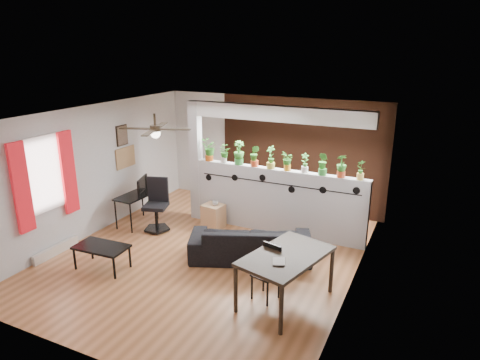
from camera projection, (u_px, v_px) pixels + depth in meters
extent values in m
cube|color=#975931|center=(208.00, 257.00, 7.92)|extent=(6.30, 7.10, 0.10)
cube|color=#B7B7BA|center=(269.00, 151.00, 10.12)|extent=(6.30, 0.04, 2.90)
cube|color=#B7B7BA|center=(76.00, 264.00, 4.92)|extent=(6.30, 0.04, 2.90)
cube|color=#B7B7BA|center=(93.00, 170.00, 8.59)|extent=(0.04, 7.10, 2.90)
cube|color=#B7B7BA|center=(357.00, 212.00, 6.45)|extent=(0.04, 7.10, 2.90)
cube|color=white|center=(204.00, 111.00, 7.11)|extent=(6.30, 7.10, 0.10)
cube|color=#BCBCC1|center=(278.00, 201.00, 8.67)|extent=(3.60, 0.18, 1.35)
cube|color=white|center=(280.00, 114.00, 8.14)|extent=(3.60, 0.18, 0.30)
cube|color=#BCBCC1|center=(196.00, 161.00, 9.26)|extent=(0.22, 0.20, 2.60)
cube|color=#984B2C|center=(301.00, 155.00, 9.75)|extent=(3.90, 0.05, 2.60)
cube|color=black|center=(277.00, 184.00, 8.47)|extent=(3.31, 0.01, 0.02)
cylinder|color=black|center=(209.00, 178.00, 9.12)|extent=(0.14, 0.01, 0.14)
cylinder|color=black|center=(235.00, 178.00, 8.85)|extent=(0.14, 0.01, 0.14)
cylinder|color=black|center=(262.00, 178.00, 8.57)|extent=(0.14, 0.01, 0.14)
cylinder|color=black|center=(292.00, 190.00, 8.36)|extent=(0.14, 0.01, 0.14)
cylinder|color=black|center=(323.00, 190.00, 8.09)|extent=(0.14, 0.01, 0.14)
cylinder|color=black|center=(356.00, 191.00, 7.81)|extent=(0.14, 0.01, 0.14)
cube|color=white|center=(43.00, 174.00, 7.46)|extent=(0.02, 0.95, 1.25)
cube|color=white|center=(44.00, 174.00, 7.46)|extent=(0.04, 1.05, 1.35)
cube|color=red|center=(21.00, 188.00, 7.04)|extent=(0.06, 0.30, 1.55)
cube|color=red|center=(68.00, 173.00, 7.90)|extent=(0.06, 0.30, 1.55)
cube|color=silver|center=(56.00, 250.00, 7.88)|extent=(0.08, 1.00, 0.18)
cube|color=#A0784D|center=(126.00, 157.00, 9.37)|extent=(0.03, 0.60, 0.45)
cube|color=#8C7259|center=(122.00, 135.00, 9.18)|extent=(0.03, 0.30, 0.40)
cube|color=black|center=(122.00, 135.00, 9.18)|extent=(0.02, 0.34, 0.44)
cylinder|color=black|center=(155.00, 119.00, 7.22)|extent=(0.04, 0.04, 0.20)
cylinder|color=black|center=(155.00, 128.00, 7.27)|extent=(0.18, 0.18, 0.10)
sphere|color=white|center=(155.00, 133.00, 7.30)|extent=(0.17, 0.17, 0.17)
cube|color=black|center=(175.00, 129.00, 7.24)|extent=(0.55, 0.29, 0.01)
cube|color=black|center=(161.00, 125.00, 7.60)|extent=(0.29, 0.55, 0.01)
cube|color=black|center=(136.00, 128.00, 7.30)|extent=(0.55, 0.29, 0.01)
cube|color=black|center=(149.00, 133.00, 6.95)|extent=(0.29, 0.55, 0.01)
cylinder|color=#CB5917|center=(209.00, 158.00, 9.10)|extent=(0.17, 0.17, 0.12)
imported|color=#1D5C1A|center=(209.00, 148.00, 9.03)|extent=(0.31, 0.31, 0.36)
cylinder|color=silver|center=(224.00, 160.00, 8.95)|extent=(0.13, 0.13, 0.12)
imported|color=#1D5C1A|center=(224.00, 151.00, 8.90)|extent=(0.21, 0.18, 0.27)
cylinder|color=green|center=(239.00, 161.00, 8.81)|extent=(0.18, 0.18, 0.12)
imported|color=#1D5C1A|center=(239.00, 150.00, 8.74)|extent=(0.33, 0.33, 0.39)
cylinder|color=#BB3F1D|center=(255.00, 163.00, 8.67)|extent=(0.16, 0.16, 0.12)
imported|color=#1D5C1A|center=(255.00, 153.00, 8.60)|extent=(0.24, 0.20, 0.34)
cylinder|color=gold|center=(271.00, 165.00, 8.52)|extent=(0.17, 0.17, 0.12)
imported|color=#1D5C1A|center=(271.00, 155.00, 8.46)|extent=(0.30, 0.27, 0.36)
cylinder|color=orange|center=(287.00, 167.00, 8.38)|extent=(0.13, 0.13, 0.12)
imported|color=#1D5C1A|center=(288.00, 158.00, 8.32)|extent=(0.24, 0.24, 0.28)
cylinder|color=white|center=(305.00, 170.00, 8.24)|extent=(0.13, 0.13, 0.12)
imported|color=#1D5C1A|center=(305.00, 160.00, 8.18)|extent=(0.23, 0.20, 0.28)
cylinder|color=green|center=(322.00, 172.00, 8.09)|extent=(0.16, 0.16, 0.12)
imported|color=#1D5C1A|center=(323.00, 161.00, 8.03)|extent=(0.29, 0.28, 0.34)
cylinder|color=#CC4720|center=(341.00, 174.00, 7.95)|extent=(0.16, 0.16, 0.12)
imported|color=#1D5C1A|center=(342.00, 163.00, 7.89)|extent=(0.28, 0.27, 0.33)
cylinder|color=#EABD52|center=(360.00, 176.00, 7.81)|extent=(0.13, 0.13, 0.12)
imported|color=#1D5C1A|center=(361.00, 167.00, 7.75)|extent=(0.23, 0.22, 0.28)
imported|color=black|center=(251.00, 243.00, 7.70)|extent=(2.22, 1.54, 0.60)
cube|color=tan|center=(213.00, 216.00, 9.03)|extent=(0.46, 0.42, 0.50)
imported|color=gray|center=(215.00, 203.00, 8.92)|extent=(0.14, 0.14, 0.10)
cube|color=black|center=(136.00, 195.00, 9.07)|extent=(0.52, 0.95, 0.04)
cylinder|color=black|center=(116.00, 215.00, 8.91)|extent=(0.03, 0.03, 0.64)
cylinder|color=black|center=(131.00, 218.00, 8.73)|extent=(0.03, 0.03, 0.64)
cylinder|color=black|center=(143.00, 202.00, 9.63)|extent=(0.03, 0.03, 0.64)
cylinder|color=black|center=(157.00, 205.00, 9.45)|extent=(0.03, 0.03, 0.64)
imported|color=black|center=(140.00, 188.00, 9.17)|extent=(0.33, 0.16, 0.19)
cylinder|color=black|center=(157.00, 229.00, 8.92)|extent=(0.56, 0.56, 0.04)
cylinder|color=black|center=(156.00, 218.00, 8.85)|extent=(0.07, 0.07, 0.48)
cube|color=black|center=(156.00, 206.00, 8.77)|extent=(0.57, 0.57, 0.08)
cube|color=black|center=(158.00, 189.00, 8.87)|extent=(0.43, 0.19, 0.52)
cube|color=black|center=(286.00, 256.00, 6.24)|extent=(1.21, 1.61, 0.05)
cylinder|color=black|center=(236.00, 289.00, 6.11)|extent=(0.06, 0.06, 0.73)
cylinder|color=black|center=(281.00, 310.00, 5.62)|extent=(0.06, 0.06, 0.73)
cylinder|color=black|center=(289.00, 255.00, 7.09)|extent=(0.06, 0.06, 0.73)
cylinder|color=black|center=(332.00, 271.00, 6.61)|extent=(0.06, 0.06, 0.73)
imported|color=gray|center=(273.00, 261.00, 6.01)|extent=(0.24, 0.28, 0.02)
cube|color=black|center=(266.00, 275.00, 6.42)|extent=(0.42, 0.42, 0.03)
cube|color=black|center=(272.00, 257.00, 6.46)|extent=(0.32, 0.11, 0.44)
cube|color=black|center=(252.00, 287.00, 6.46)|extent=(0.03, 0.03, 0.41)
cube|color=black|center=(267.00, 294.00, 6.28)|extent=(0.03, 0.03, 0.41)
cube|color=black|center=(264.00, 267.00, 6.61)|extent=(0.03, 0.03, 0.84)
cube|color=black|center=(279.00, 273.00, 6.43)|extent=(0.03, 0.03, 0.84)
cube|color=black|center=(101.00, 247.00, 7.31)|extent=(0.94, 0.55, 0.04)
cylinder|color=black|center=(75.00, 259.00, 7.33)|extent=(0.04, 0.04, 0.38)
cylinder|color=black|center=(114.00, 268.00, 7.03)|extent=(0.04, 0.04, 0.38)
cylinder|color=black|center=(92.00, 249.00, 7.71)|extent=(0.04, 0.04, 0.38)
cylinder|color=black|center=(130.00, 257.00, 7.41)|extent=(0.04, 0.04, 0.38)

